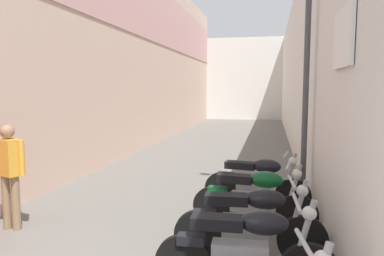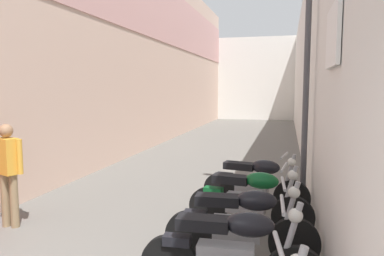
# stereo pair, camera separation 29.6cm
# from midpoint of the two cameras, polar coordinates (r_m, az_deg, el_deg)

# --- Properties ---
(ground_plane) EXTENTS (39.88, 39.88, 0.00)m
(ground_plane) POSITION_cam_midpoint_polar(r_m,az_deg,el_deg) (11.24, 2.03, -4.53)
(ground_plane) COLOR #66635E
(building_left) EXTENTS (0.45, 23.88, 6.89)m
(building_left) POSITION_cam_midpoint_polar(r_m,az_deg,el_deg) (13.73, -7.97, 11.95)
(building_left) COLOR beige
(building_left) RESTS_ON ground
(building_right) EXTENTS (0.45, 23.88, 5.37)m
(building_right) POSITION_cam_midpoint_polar(r_m,az_deg,el_deg) (12.91, 15.94, 8.60)
(building_right) COLOR silver
(building_right) RESTS_ON ground
(building_far_end) EXTENTS (8.09, 2.00, 5.52)m
(building_far_end) POSITION_cam_midpoint_polar(r_m,az_deg,el_deg) (25.89, 7.99, 7.61)
(building_far_end) COLOR silver
(building_far_end) RESTS_ON ground
(motorcycle_second) EXTENTS (1.85, 0.58, 1.04)m
(motorcycle_second) POSITION_cam_midpoint_polar(r_m,az_deg,el_deg) (3.81, 6.20, -18.47)
(motorcycle_second) COLOR black
(motorcycle_second) RESTS_ON ground
(motorcycle_third) EXTENTS (1.85, 0.58, 1.04)m
(motorcycle_third) POSITION_cam_midpoint_polar(r_m,az_deg,el_deg) (4.53, 7.28, -14.39)
(motorcycle_third) COLOR black
(motorcycle_third) RESTS_ON ground
(motorcycle_fourth) EXTENTS (1.85, 0.58, 1.04)m
(motorcycle_fourth) POSITION_cam_midpoint_polar(r_m,az_deg,el_deg) (5.46, 8.20, -10.78)
(motorcycle_fourth) COLOR black
(motorcycle_fourth) RESTS_ON ground
(motorcycle_fifth) EXTENTS (1.84, 0.58, 1.04)m
(motorcycle_fifth) POSITION_cam_midpoint_polar(r_m,az_deg,el_deg) (6.37, 8.82, -8.32)
(motorcycle_fifth) COLOR black
(motorcycle_fifth) RESTS_ON ground
(pedestrian_mid_alley) EXTENTS (0.52, 0.31, 1.57)m
(pedestrian_mid_alley) POSITION_cam_midpoint_polar(r_m,az_deg,el_deg) (6.04, -28.12, -5.74)
(pedestrian_mid_alley) COLOR #8C7251
(pedestrian_mid_alley) RESTS_ON ground
(street_lamp) EXTENTS (0.79, 0.18, 4.97)m
(street_lamp) POSITION_cam_midpoint_polar(r_m,az_deg,el_deg) (6.50, 15.70, 13.03)
(street_lamp) COLOR #47474C
(street_lamp) RESTS_ON ground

